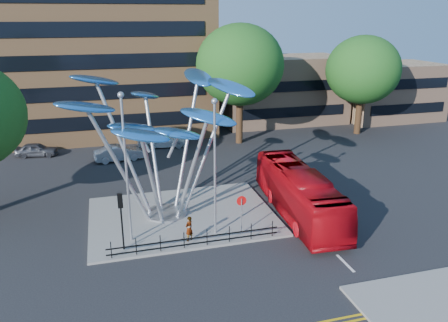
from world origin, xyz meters
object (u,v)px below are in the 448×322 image
object	(u,v)px
parked_car_mid	(119,153)
parked_car_right	(162,140)
tree_right	(240,65)
pedestrian	(189,229)
red_bus	(299,193)
parked_car_left	(36,150)
street_lamp_left	(125,156)
leaf_sculpture	(160,115)
no_entry_sign_island	(241,208)
street_lamp_right	(215,156)
tree_far	(363,70)
traffic_light_island	(121,210)

from	to	relation	value
parked_car_mid	parked_car_right	xyz separation A→B (m)	(4.50, 3.36, 0.00)
tree_right	pedestrian	bearing A→B (deg)	-115.30
red_bus	parked_car_right	distance (m)	19.49
pedestrian	parked_car_left	world-z (taller)	pedestrian
parked_car_mid	pedestrian	bearing A→B (deg)	-176.71
street_lamp_left	parked_car_right	bearing A→B (deg)	76.74
leaf_sculpture	no_entry_sign_island	distance (m)	7.71
street_lamp_right	no_entry_sign_island	world-z (taller)	street_lamp_right
parked_car_left	parked_car_right	world-z (taller)	parked_car_right
red_bus	pedestrian	world-z (taller)	red_bus
parked_car_left	red_bus	bearing A→B (deg)	-126.92
parked_car_left	tree_far	bearing A→B (deg)	-83.42
tree_right	tree_far	xyz separation A→B (m)	(14.00, 0.00, -0.93)
parked_car_mid	parked_car_right	world-z (taller)	parked_car_right
tree_right	street_lamp_right	size ratio (longest dim) A/B	1.46
tree_far	parked_car_left	xyz separation A→B (m)	(-33.94, 0.73, -6.46)
street_lamp_left	parked_car_right	xyz separation A→B (m)	(4.52, 19.19, -4.63)
traffic_light_island	leaf_sculpture	bearing A→B (deg)	54.96
red_bus	parked_car_left	bearing A→B (deg)	139.02
street_lamp_right	parked_car_mid	bearing A→B (deg)	106.95
no_entry_sign_island	red_bus	xyz separation A→B (m)	(4.60, 1.84, -0.24)
tree_right	parked_car_right	bearing A→B (deg)	175.07
traffic_light_island	parked_car_mid	world-z (taller)	traffic_light_island
street_lamp_right	pedestrian	distance (m)	4.54
parked_car_right	no_entry_sign_island	bearing A→B (deg)	-168.64
tree_right	leaf_sculpture	distance (m)	18.37
leaf_sculpture	tree_right	bearing A→B (deg)	56.69
leaf_sculpture	parked_car_right	size ratio (longest dim) A/B	2.53
leaf_sculpture	parked_car_right	world-z (taller)	leaf_sculpture
red_bus	parked_car_left	size ratio (longest dim) A/B	2.97
street_lamp_right	red_bus	distance (m)	7.17
leaf_sculpture	tree_far	bearing A→B (deg)	32.48
tree_far	traffic_light_island	world-z (taller)	tree_far
pedestrian	parked_car_right	distance (m)	20.23
tree_right	tree_far	distance (m)	14.03
street_lamp_left	red_bus	size ratio (longest dim) A/B	0.78
street_lamp_left	red_bus	distance (m)	11.76
traffic_light_island	parked_car_mid	size ratio (longest dim) A/B	0.78
no_entry_sign_island	pedestrian	xyz separation A→B (m)	(-3.22, -0.02, -0.89)
street_lamp_left	street_lamp_right	distance (m)	5.03
no_entry_sign_island	parked_car_mid	bearing A→B (deg)	111.07
tree_far	red_bus	world-z (taller)	tree_far
street_lamp_right	parked_car_right	xyz separation A→B (m)	(-0.48, 19.69, -4.37)
tree_far	street_lamp_left	distance (m)	32.37
traffic_light_island	tree_far	bearing A→B (deg)	35.84
street_lamp_right	parked_car_left	world-z (taller)	street_lamp_right
street_lamp_left	parked_car_left	bearing A→B (deg)	111.16
leaf_sculpture	parked_car_left	size ratio (longest dim) A/B	3.34
no_entry_sign_island	parked_car_left	distance (m)	24.58
street_lamp_right	parked_car_left	xyz separation A→B (m)	(-12.44, 19.73, -4.45)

